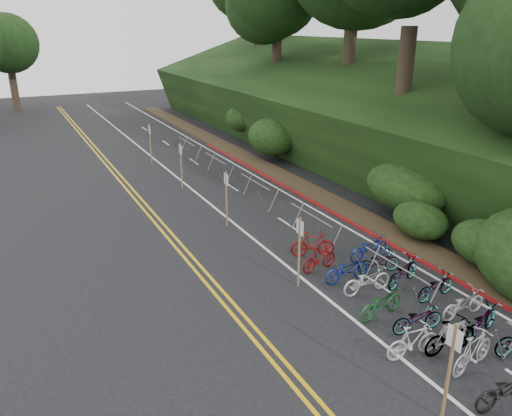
% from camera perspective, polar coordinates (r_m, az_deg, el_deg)
% --- Properties ---
extents(ground, '(120.00, 120.00, 0.00)m').
position_cam_1_polar(ground, '(13.67, 14.10, -18.31)').
color(ground, black).
rests_on(ground, ground).
extents(road_markings, '(7.47, 80.00, 0.01)m').
position_cam_1_polar(road_markings, '(21.34, -2.27, -2.85)').
color(road_markings, gold).
rests_on(road_markings, ground).
extents(red_curb, '(0.25, 28.00, 0.10)m').
position_cam_1_polar(red_curb, '(25.19, 6.41, 0.84)').
color(red_curb, maroon).
rests_on(red_curb, ground).
extents(embankment, '(14.30, 48.14, 9.11)m').
position_cam_1_polar(embankment, '(34.21, 10.44, 10.19)').
color(embankment, black).
rests_on(embankment, ground).
extents(bike_racks_rest, '(1.14, 23.00, 1.17)m').
position_cam_1_polar(bike_racks_rest, '(24.46, -0.11, 2.36)').
color(bike_racks_rest, gray).
rests_on(bike_racks_rest, ground).
extents(signpost_near, '(0.08, 0.40, 2.50)m').
position_cam_1_polar(signpost_near, '(12.09, 21.28, -16.51)').
color(signpost_near, brown).
rests_on(signpost_near, ground).
extents(signposts_rest, '(0.08, 18.40, 2.50)m').
position_cam_1_polar(signposts_rest, '(24.24, -6.26, 3.50)').
color(signposts_rest, brown).
rests_on(signposts_rest, ground).
extents(bike_front, '(0.64, 1.69, 0.99)m').
position_cam_1_polar(bike_front, '(14.31, 17.54, -14.30)').
color(bike_front, beige).
rests_on(bike_front, ground).
extents(bike_valet, '(3.27, 11.66, 1.07)m').
position_cam_1_polar(bike_valet, '(16.03, 19.37, -10.59)').
color(bike_valet, slate).
rests_on(bike_valet, ground).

